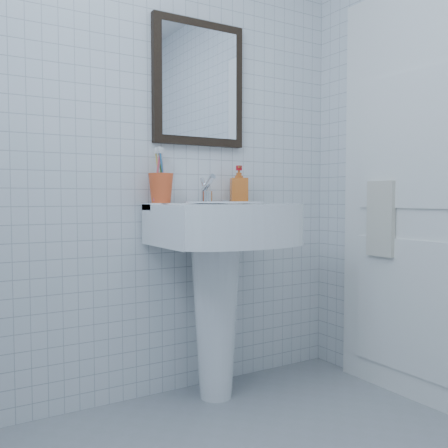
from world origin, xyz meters
TOP-DOWN VIEW (x-y plane):
  - wall_back at (0.00, 1.20)m, footprint 2.20×0.02m
  - washbasin at (0.27, 0.99)m, footprint 0.62×0.46m
  - faucet at (0.27, 1.10)m, footprint 0.06×0.12m
  - toothbrush_cup at (0.03, 1.12)m, footprint 0.15×0.15m
  - soap_dispenser at (0.47, 1.11)m, footprint 0.11×0.11m
  - wall_mirror at (0.27, 1.18)m, footprint 0.50×0.04m
  - bathroom_door at (1.08, 0.55)m, footprint 0.04×0.80m
  - towel_ring at (1.06, 0.68)m, footprint 0.01×0.18m
  - hand_towel at (1.04, 0.68)m, footprint 0.03×0.16m

SIDE VIEW (x-z plane):
  - washbasin at x=0.27m, z-range 0.16..1.12m
  - hand_towel at x=1.04m, z-range 0.68..1.06m
  - bathroom_door at x=1.08m, z-range 0.00..2.00m
  - faucet at x=0.27m, z-range 0.93..1.08m
  - toothbrush_cup at x=0.03m, z-range 0.95..1.09m
  - soap_dispenser at x=0.47m, z-range 0.95..1.14m
  - towel_ring at x=1.06m, z-range 0.96..1.14m
  - wall_back at x=0.00m, z-range 0.00..2.50m
  - wall_mirror at x=0.27m, z-range 1.24..1.86m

